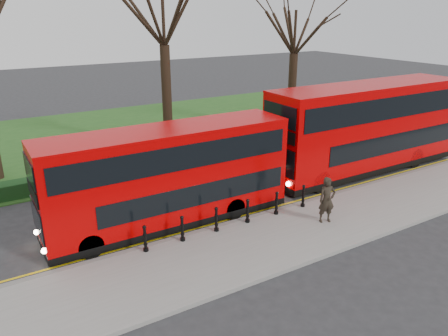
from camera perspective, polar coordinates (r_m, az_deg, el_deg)
ground at (r=19.37m, az=-0.33°, el=-6.23°), size 120.00×120.00×0.00m
pavement at (r=17.12m, az=4.89°, el=-9.78°), size 60.00×4.00×0.15m
kerb at (r=18.57m, az=1.27°, el=-7.19°), size 60.00×0.25×0.16m
grass_verge at (r=32.37m, az=-14.08°, el=4.10°), size 60.00×18.00×0.06m
hedge at (r=24.86m, az=-8.37°, el=0.61°), size 60.00×0.90×0.80m
yellow_line_outer at (r=18.83m, az=0.77°, el=-7.02°), size 60.00×0.10×0.01m
yellow_line_inner at (r=18.98m, az=0.45°, el=-6.78°), size 60.00×0.10×0.01m
tree_mid at (r=27.21m, az=-8.00°, el=20.07°), size 7.64×7.64×11.94m
tree_right at (r=32.54m, az=9.29°, el=17.67°), size 6.51×6.51×10.17m
bollard_row at (r=17.91m, az=1.09°, el=-6.21°), size 7.70×0.15×1.00m
bus_lead at (r=18.06m, az=-7.18°, el=-1.19°), size 10.38×2.39×4.13m
bus_rear at (r=25.28m, az=18.04°, el=4.97°), size 12.12×2.78×4.83m
pedestrian at (r=18.62m, az=13.29°, el=-4.09°), size 0.83×0.67×1.96m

